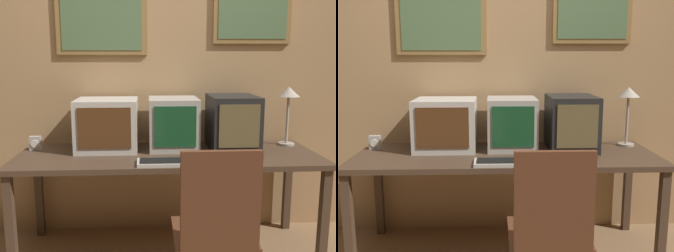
% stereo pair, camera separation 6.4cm
% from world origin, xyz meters
% --- Properties ---
extents(wall_back, '(8.00, 0.08, 2.60)m').
position_xyz_m(wall_back, '(0.00, 1.23, 1.31)').
color(wall_back, tan).
rests_on(wall_back, ground_plane).
extents(desk, '(2.12, 0.74, 0.75)m').
position_xyz_m(desk, '(0.00, 0.79, 0.68)').
color(desk, '#4C3828').
rests_on(desk, ground_plane).
extents(monitor_left, '(0.44, 0.41, 0.37)m').
position_xyz_m(monitor_left, '(-0.44, 0.95, 0.93)').
color(monitor_left, beige).
rests_on(monitor_left, desk).
extents(monitor_center, '(0.36, 0.39, 0.38)m').
position_xyz_m(monitor_center, '(0.05, 0.95, 0.93)').
color(monitor_center, '#B7B2A8').
rests_on(monitor_center, desk).
extents(monitor_right, '(0.34, 0.43, 0.40)m').
position_xyz_m(monitor_right, '(0.49, 0.92, 0.94)').
color(monitor_right, black).
rests_on(monitor_right, desk).
extents(keyboard_main, '(0.42, 0.16, 0.03)m').
position_xyz_m(keyboard_main, '(-0.01, 0.52, 0.76)').
color(keyboard_main, beige).
rests_on(keyboard_main, desk).
extents(mouse_near_keyboard, '(0.07, 0.11, 0.04)m').
position_xyz_m(mouse_near_keyboard, '(0.29, 0.54, 0.76)').
color(mouse_near_keyboard, '#282D3D').
rests_on(mouse_near_keyboard, desk).
extents(desk_clock, '(0.08, 0.05, 0.10)m').
position_xyz_m(desk_clock, '(-0.97, 0.95, 0.80)').
color(desk_clock, '#B7B2AD').
rests_on(desk_clock, desk).
extents(desk_lamp, '(0.16, 0.16, 0.45)m').
position_xyz_m(desk_lamp, '(0.94, 1.01, 1.10)').
color(desk_lamp, '#B2A899').
rests_on(desk_lamp, desk).
extents(office_chair, '(0.45, 0.45, 0.98)m').
position_xyz_m(office_chair, '(0.20, 0.04, 0.43)').
color(office_chair, black).
rests_on(office_chair, ground_plane).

